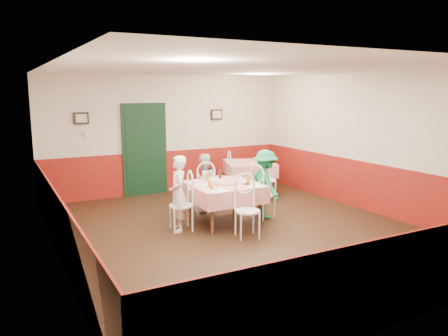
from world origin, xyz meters
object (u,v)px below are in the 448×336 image
chair_near (247,211)px  glass_a (210,185)px  diner_far (203,183)px  chair_far (205,191)px  chair_second_a (222,177)px  diner_left (178,194)px  second_table (249,178)px  chair_right (263,195)px  beer_bottle (220,173)px  main_table (224,204)px  glass_c (207,177)px  pizza (226,183)px  wallet (247,184)px  diner_right (265,184)px  glass_b (248,180)px  chair_left (181,205)px  chair_second_b (267,180)px

chair_near → glass_a: 0.83m
chair_near → diner_far: diner_far is taller
chair_far → chair_second_a: 1.42m
diner_left → diner_far: size_ratio=1.12×
second_table → chair_right: 2.10m
beer_bottle → diner_left: diner_left is taller
main_table → beer_bottle: 0.65m
second_table → glass_c: (-1.84, -1.48, 0.45)m
chair_right → pizza: (-0.83, -0.04, 0.32)m
chair_right → glass_c: (-0.99, 0.43, 0.37)m
beer_bottle → pizza: bearing=-103.9°
chair_second_a → diner_far: size_ratio=0.75×
chair_near → wallet: size_ratio=8.18×
chair_near → beer_bottle: beer_bottle is taller
glass_a → chair_far: bearing=69.2°
beer_bottle → diner_right: diner_right is taller
second_table → diner_right: diner_right is taller
glass_b → wallet: glass_b is taller
glass_b → chair_right: bearing=25.2°
beer_bottle → diner_right: bearing=-28.3°
main_table → glass_c: size_ratio=9.80×
glass_c → glass_b: bearing=-52.1°
beer_bottle → diner_left: 1.12m
beer_bottle → chair_left: bearing=-157.8°
chair_far → beer_bottle: bearing=120.1°
chair_right → beer_bottle: bearing=46.8°
second_table → chair_right: size_ratio=1.24×
chair_right → diner_far: (-0.84, 0.91, 0.15)m
main_table → diner_far: size_ratio=1.02×
pizza → glass_c: 0.49m
second_table → chair_second_a: bearing=180.0°
main_table → diner_far: (0.01, 0.90, 0.22)m
beer_bottle → diner_right: 0.90m
chair_far → wallet: size_ratio=8.18×
chair_far → diner_left: diner_left is taller
beer_bottle → wallet: size_ratio=1.98×
chair_second_a → wallet: (-0.63, -2.19, 0.32)m
second_table → diner_right: size_ratio=0.84×
chair_second_a → diner_right: bearing=16.5°
beer_bottle → chair_far: bearing=105.4°
chair_right → diner_far: bearing=29.6°
chair_far → diner_right: diner_right is taller
diner_left → chair_second_b: bearing=129.0°
glass_a → diner_left: (-0.50, 0.23, -0.15)m
main_table → chair_near: bearing=-90.5°
beer_bottle → chair_second_a: bearing=61.2°
chair_second_b → beer_bottle: 1.79m
chair_near → chair_second_a: same height
chair_left → chair_second_b: 2.80m
chair_second_a → glass_a: size_ratio=7.24×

